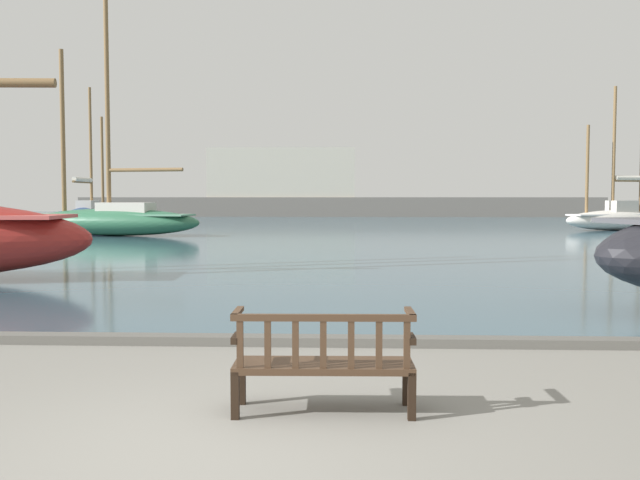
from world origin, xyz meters
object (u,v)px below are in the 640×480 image
park_bench (324,361)px  sailboat_mid_starboard (616,216)px  sailboat_far_starboard (113,218)px  sailboat_outer_port (91,213)px

park_bench → sailboat_mid_starboard: sailboat_mid_starboard is taller
sailboat_far_starboard → park_bench: bearing=-67.9°
sailboat_mid_starboard → sailboat_outer_port: bearing=169.9°
sailboat_outer_port → sailboat_far_starboard: bearing=-65.4°
sailboat_mid_starboard → sailboat_far_starboard: bearing=-165.4°
park_bench → sailboat_far_starboard: sailboat_far_starboard is taller
sailboat_outer_port → sailboat_far_starboard: 13.62m
sailboat_mid_starboard → sailboat_far_starboard: 26.83m
sailboat_mid_starboard → sailboat_far_starboard: (-25.97, -6.75, 0.08)m
park_bench → sailboat_far_starboard: bearing=112.1°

